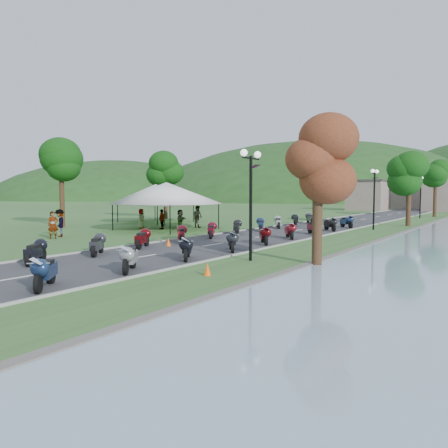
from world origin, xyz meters
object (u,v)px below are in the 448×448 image
Objects in this scene: pedestrian_b at (198,228)px; pedestrian_c at (60,237)px; vendor_tent_main at (167,206)px; pedestrian_a at (53,239)px.

pedestrian_b reaches higher than pedestrian_c.
vendor_tent_main is 3.36× the size of pedestrian_a.
pedestrian_a is at bearing 89.47° from pedestrian_b.
pedestrian_a is at bearing -98.09° from vendor_tent_main.
vendor_tent_main reaches higher than pedestrian_c.
pedestrian_b is (2.29, 12.98, 0.00)m from pedestrian_a.
pedestrian_c is (-0.77, 1.06, 0.00)m from pedestrian_a.
pedestrian_c is (-3.05, -11.92, 0.00)m from pedestrian_b.
pedestrian_b is 1.01× the size of pedestrian_c.
pedestrian_b is at bearing 117.98° from pedestrian_c.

